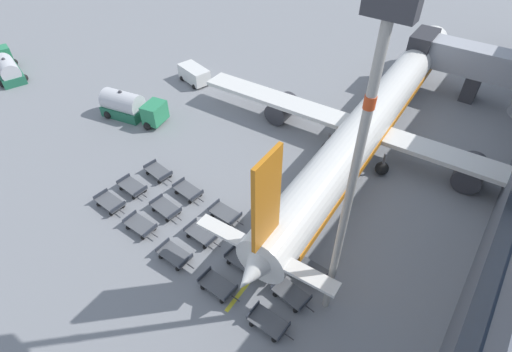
# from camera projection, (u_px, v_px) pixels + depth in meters

# --- Properties ---
(ground_plane) EXTENTS (500.00, 500.00, 0.00)m
(ground_plane) POSITION_uv_depth(u_px,v_px,m) (223.00, 100.00, 47.33)
(ground_plane) COLOR gray
(jet_bridge) EXTENTS (16.87, 4.98, 6.44)m
(jet_bridge) POSITION_uv_depth(u_px,v_px,m) (497.00, 73.00, 44.32)
(jet_bridge) COLOR #A8AAB2
(jet_bridge) RESTS_ON ground_plane
(airplane) EXTENTS (37.37, 46.11, 11.83)m
(airplane) POSITION_uv_depth(u_px,v_px,m) (373.00, 119.00, 38.81)
(airplane) COLOR white
(airplane) RESTS_ON ground_plane
(fuel_tanker_primary) EXTENTS (7.80, 4.36, 3.13)m
(fuel_tanker_primary) POSITION_uv_depth(u_px,v_px,m) (130.00, 107.00, 43.77)
(fuel_tanker_primary) COLOR #2D8C5B
(fuel_tanker_primary) RESTS_ON ground_plane
(fuel_tanker_secondary) EXTENTS (8.07, 4.92, 2.99)m
(fuel_tanker_secondary) POSITION_uv_depth(u_px,v_px,m) (7.00, 68.00, 50.79)
(fuel_tanker_secondary) COLOR #2D8C5B
(fuel_tanker_secondary) RESTS_ON ground_plane
(service_van) EXTENTS (4.68, 3.25, 1.97)m
(service_van) POSITION_uv_depth(u_px,v_px,m) (194.00, 74.00, 49.88)
(service_van) COLOR white
(service_van) RESTS_ON ground_plane
(baggage_dolly_row_near_col_a) EXTENTS (3.30, 1.67, 0.92)m
(baggage_dolly_row_near_col_a) POSITION_uv_depth(u_px,v_px,m) (110.00, 203.00, 33.99)
(baggage_dolly_row_near_col_a) COLOR #515459
(baggage_dolly_row_near_col_a) RESTS_ON ground_plane
(baggage_dolly_row_near_col_b) EXTENTS (3.27, 1.59, 0.92)m
(baggage_dolly_row_near_col_b) POSITION_uv_depth(u_px,v_px,m) (141.00, 226.00, 32.07)
(baggage_dolly_row_near_col_b) COLOR #515459
(baggage_dolly_row_near_col_b) RESTS_ON ground_plane
(baggage_dolly_row_near_col_c) EXTENTS (3.28, 1.60, 0.92)m
(baggage_dolly_row_near_col_c) POSITION_uv_depth(u_px,v_px,m) (175.00, 255.00, 29.91)
(baggage_dolly_row_near_col_c) COLOR #515459
(baggage_dolly_row_near_col_c) RESTS_ON ground_plane
(baggage_dolly_row_near_col_d) EXTENTS (3.28, 1.62, 0.92)m
(baggage_dolly_row_near_col_d) POSITION_uv_depth(u_px,v_px,m) (218.00, 286.00, 27.94)
(baggage_dolly_row_near_col_d) COLOR #515459
(baggage_dolly_row_near_col_d) RESTS_ON ground_plane
(baggage_dolly_row_near_col_e) EXTENTS (3.27, 1.59, 0.92)m
(baggage_dolly_row_near_col_e) POSITION_uv_depth(u_px,v_px,m) (268.00, 322.00, 25.90)
(baggage_dolly_row_near_col_e) COLOR #515459
(baggage_dolly_row_near_col_e) RESTS_ON ground_plane
(baggage_dolly_row_mid_a_col_a) EXTENTS (3.31, 1.69, 0.92)m
(baggage_dolly_row_mid_a_col_a) POSITION_uv_depth(u_px,v_px,m) (132.00, 187.00, 35.44)
(baggage_dolly_row_mid_a_col_a) COLOR #515459
(baggage_dolly_row_mid_a_col_a) RESTS_ON ground_plane
(baggage_dolly_row_mid_a_col_b) EXTENTS (3.32, 1.73, 0.92)m
(baggage_dolly_row_mid_a_col_b) POSITION_uv_depth(u_px,v_px,m) (166.00, 208.00, 33.48)
(baggage_dolly_row_mid_a_col_b) COLOR #515459
(baggage_dolly_row_mid_a_col_b) RESTS_ON ground_plane
(baggage_dolly_row_mid_a_col_c) EXTENTS (3.30, 1.65, 0.92)m
(baggage_dolly_row_mid_a_col_c) POSITION_uv_depth(u_px,v_px,m) (202.00, 234.00, 31.41)
(baggage_dolly_row_mid_a_col_c) COLOR #515459
(baggage_dolly_row_mid_a_col_c) RESTS_ON ground_plane
(baggage_dolly_row_mid_a_col_d) EXTENTS (3.31, 1.69, 0.92)m
(baggage_dolly_row_mid_a_col_d) POSITION_uv_depth(u_px,v_px,m) (243.00, 261.00, 29.50)
(baggage_dolly_row_mid_a_col_d) COLOR #515459
(baggage_dolly_row_mid_a_col_d) RESTS_ON ground_plane
(baggage_dolly_row_mid_a_col_e) EXTENTS (3.33, 1.77, 0.92)m
(baggage_dolly_row_mid_a_col_e) POSITION_uv_depth(u_px,v_px,m) (291.00, 294.00, 27.44)
(baggage_dolly_row_mid_a_col_e) COLOR #515459
(baggage_dolly_row_mid_a_col_e) RESTS_ON ground_plane
(baggage_dolly_row_mid_b_col_a) EXTENTS (3.33, 1.79, 0.92)m
(baggage_dolly_row_mid_b_col_a) POSITION_uv_depth(u_px,v_px,m) (158.00, 172.00, 36.95)
(baggage_dolly_row_mid_b_col_a) COLOR #515459
(baggage_dolly_row_mid_b_col_a) RESTS_ON ground_plane
(baggage_dolly_row_mid_b_col_b) EXTENTS (3.32, 1.73, 0.92)m
(baggage_dolly_row_mid_b_col_b) POSITION_uv_depth(u_px,v_px,m) (188.00, 191.00, 35.06)
(baggage_dolly_row_mid_b_col_b) COLOR #515459
(baggage_dolly_row_mid_b_col_b) RESTS_ON ground_plane
(baggage_dolly_row_mid_b_col_c) EXTENTS (3.29, 1.64, 0.92)m
(baggage_dolly_row_mid_b_col_c) POSITION_uv_depth(u_px,v_px,m) (225.00, 214.00, 33.04)
(baggage_dolly_row_mid_b_col_c) COLOR #515459
(baggage_dolly_row_mid_b_col_c) RESTS_ON ground_plane
(baggage_dolly_row_mid_b_col_d) EXTENTS (3.27, 1.58, 0.92)m
(baggage_dolly_row_mid_b_col_d) POSITION_uv_depth(u_px,v_px,m) (263.00, 242.00, 30.85)
(baggage_dolly_row_mid_b_col_d) COLOR #515459
(baggage_dolly_row_mid_b_col_d) RESTS_ON ground_plane
(baggage_dolly_row_mid_b_col_e) EXTENTS (3.28, 1.62, 0.92)m
(baggage_dolly_row_mid_b_col_e) POSITION_uv_depth(u_px,v_px,m) (311.00, 270.00, 28.88)
(baggage_dolly_row_mid_b_col_e) COLOR #515459
(baggage_dolly_row_mid_b_col_e) RESTS_ON ground_plane
(apron_light_mast) EXTENTS (2.00, 0.70, 20.49)m
(apron_light_mast) POSITION_uv_depth(u_px,v_px,m) (356.00, 166.00, 19.09)
(apron_light_mast) COLOR #ADA89E
(apron_light_mast) RESTS_ON ground_plane
(stand_guidance_stripe) EXTENTS (1.55, 26.13, 0.01)m
(stand_guidance_stripe) POSITION_uv_depth(u_px,v_px,m) (314.00, 197.00, 35.14)
(stand_guidance_stripe) COLOR yellow
(stand_guidance_stripe) RESTS_ON ground_plane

